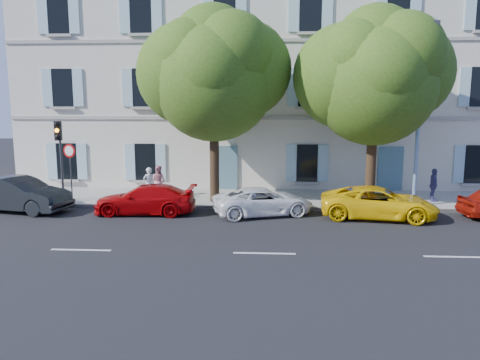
# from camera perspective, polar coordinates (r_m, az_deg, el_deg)

# --- Properties ---
(ground) EXTENTS (90.00, 90.00, 0.00)m
(ground) POSITION_cam_1_polar(r_m,az_deg,el_deg) (19.00, 3.07, -5.17)
(ground) COLOR black
(sidewalk) EXTENTS (36.00, 4.50, 0.15)m
(sidewalk) POSITION_cam_1_polar(r_m,az_deg,el_deg) (23.32, 3.14, -2.28)
(sidewalk) COLOR #A09E96
(sidewalk) RESTS_ON ground
(kerb) EXTENTS (36.00, 0.16, 0.16)m
(kerb) POSITION_cam_1_polar(r_m,az_deg,el_deg) (21.19, 3.11, -3.43)
(kerb) COLOR #9E998E
(kerb) RESTS_ON ground
(building) EXTENTS (28.00, 7.00, 12.00)m
(building) POSITION_cam_1_polar(r_m,az_deg,el_deg) (28.63, 3.30, 11.77)
(building) COLOR beige
(building) RESTS_ON ground
(car_dark_sedan) EXTENTS (4.90, 2.56, 1.54)m
(car_dark_sedan) POSITION_cam_1_polar(r_m,az_deg,el_deg) (22.91, -25.40, -1.61)
(car_dark_sedan) COLOR black
(car_dark_sedan) RESTS_ON ground
(car_red_coupe) EXTENTS (4.42, 1.86, 1.27)m
(car_red_coupe) POSITION_cam_1_polar(r_m,az_deg,el_deg) (20.72, -11.50, -2.33)
(car_red_coupe) COLOR #A90407
(car_red_coupe) RESTS_ON ground
(car_white_coupe) EXTENTS (4.69, 3.23, 1.19)m
(car_white_coupe) POSITION_cam_1_polar(r_m,az_deg,el_deg) (20.12, 2.83, -2.61)
(car_white_coupe) COLOR white
(car_white_coupe) RESTS_ON ground
(car_yellow_supercar) EXTENTS (5.02, 2.84, 1.32)m
(car_yellow_supercar) POSITION_cam_1_polar(r_m,az_deg,el_deg) (20.35, 16.55, -2.67)
(car_yellow_supercar) COLOR yellow
(car_yellow_supercar) RESTS_ON ground
(tree_left) EXTENTS (5.67, 5.67, 8.79)m
(tree_left) POSITION_cam_1_polar(r_m,az_deg,el_deg) (22.01, -3.23, 12.04)
(tree_left) COLOR #3A2819
(tree_left) RESTS_ON sidewalk
(tree_right) EXTENTS (5.55, 5.55, 8.55)m
(tree_right) POSITION_cam_1_polar(r_m,az_deg,el_deg) (21.96, 16.07, 11.27)
(tree_right) COLOR #3A2819
(tree_right) RESTS_ON sidewalk
(traffic_light) EXTENTS (0.31, 0.43, 3.79)m
(traffic_light) POSITION_cam_1_polar(r_m,az_deg,el_deg) (23.52, -21.17, 4.15)
(traffic_light) COLOR #383A3D
(traffic_light) RESTS_ON sidewalk
(road_sign) EXTENTS (0.62, 0.20, 2.73)m
(road_sign) POSITION_cam_1_polar(r_m,az_deg,el_deg) (23.34, -20.02, 2.27)
(road_sign) COLOR #383A3D
(road_sign) RESTS_ON sidewalk
(street_lamp) EXTENTS (0.26, 1.69, 7.95)m
(street_lamp) POSITION_cam_1_polar(r_m,az_deg,el_deg) (22.02, 21.13, 8.44)
(street_lamp) COLOR #7293BF
(street_lamp) RESTS_ON sidewalk
(pedestrian_a) EXTENTS (0.68, 0.65, 1.57)m
(pedestrian_a) POSITION_cam_1_polar(r_m,az_deg,el_deg) (22.95, -11.05, -0.43)
(pedestrian_a) COLOR silver
(pedestrian_a) RESTS_ON sidewalk
(pedestrian_b) EXTENTS (0.92, 0.81, 1.58)m
(pedestrian_b) POSITION_cam_1_polar(r_m,az_deg,el_deg) (23.58, -9.93, -0.14)
(pedestrian_b) COLOR #CB828F
(pedestrian_b) RESTS_ON sidewalk
(pedestrian_c) EXTENTS (0.49, 0.96, 1.58)m
(pedestrian_c) POSITION_cam_1_polar(r_m,az_deg,el_deg) (23.97, 22.53, -0.56)
(pedestrian_c) COLOR #4C4884
(pedestrian_c) RESTS_ON sidewalk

